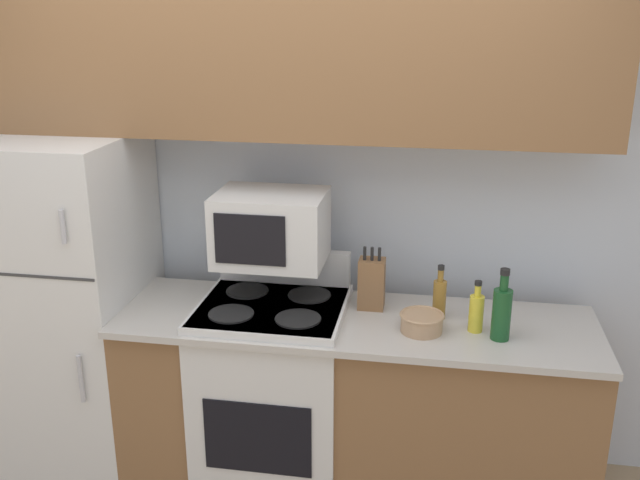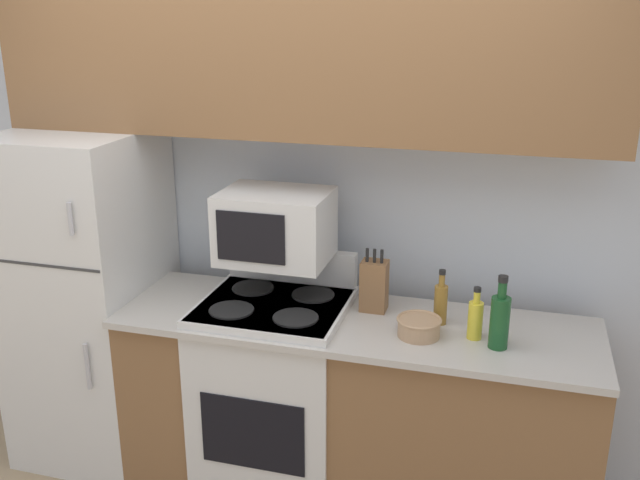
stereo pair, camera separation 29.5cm
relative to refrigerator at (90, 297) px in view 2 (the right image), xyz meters
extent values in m
cube|color=silver|center=(1.02, 0.38, 0.46)|extent=(8.00, 0.05, 2.55)
cube|color=brown|center=(1.34, -0.05, -0.38)|extent=(2.05, 0.58, 0.86)
cube|color=#BCB7AD|center=(1.34, -0.07, 0.06)|extent=(2.05, 0.62, 0.03)
cube|color=silver|center=(0.00, 0.00, 0.00)|extent=(0.63, 0.69, 1.62)
cube|color=#383838|center=(0.00, -0.34, 0.29)|extent=(0.61, 0.01, 0.01)
cylinder|color=#B7B7BC|center=(0.20, -0.36, 0.52)|extent=(0.02, 0.02, 0.14)
cylinder|color=#B7B7BC|center=(0.20, -0.36, -0.16)|extent=(0.02, 0.02, 0.22)
cube|color=brown|center=(1.02, 0.18, 1.15)|extent=(2.68, 0.36, 0.68)
cube|color=silver|center=(0.97, -0.07, -0.35)|extent=(0.64, 0.58, 0.92)
cube|color=black|center=(0.97, -0.36, -0.37)|extent=(0.46, 0.01, 0.33)
cube|color=#2D2D2D|center=(0.97, -0.07, 0.11)|extent=(0.61, 0.56, 0.01)
cube|color=silver|center=(0.97, 0.21, 0.19)|extent=(0.61, 0.06, 0.16)
cylinder|color=black|center=(0.83, -0.20, 0.12)|extent=(0.19, 0.19, 0.01)
cylinder|color=black|center=(1.12, -0.20, 0.12)|extent=(0.19, 0.19, 0.01)
cylinder|color=black|center=(0.83, 0.06, 0.12)|extent=(0.19, 0.19, 0.01)
cylinder|color=black|center=(1.12, 0.06, 0.12)|extent=(0.19, 0.19, 0.01)
cube|color=silver|center=(0.96, 0.04, 0.43)|extent=(0.47, 0.36, 0.31)
cube|color=black|center=(0.91, -0.14, 0.43)|extent=(0.30, 0.01, 0.22)
cube|color=brown|center=(1.40, 0.06, 0.19)|extent=(0.11, 0.10, 0.23)
cylinder|color=black|center=(1.37, 0.05, 0.33)|extent=(0.01, 0.01, 0.06)
cylinder|color=black|center=(1.40, 0.05, 0.33)|extent=(0.01, 0.01, 0.06)
cylinder|color=black|center=(1.43, 0.05, 0.33)|extent=(0.01, 0.01, 0.06)
cylinder|color=tan|center=(1.63, -0.15, 0.11)|extent=(0.17, 0.17, 0.07)
torus|color=tan|center=(1.63, -0.15, 0.15)|extent=(0.18, 0.18, 0.01)
cylinder|color=gold|center=(1.84, -0.11, 0.16)|extent=(0.06, 0.06, 0.15)
cylinder|color=gold|center=(1.84, -0.11, 0.26)|extent=(0.03, 0.03, 0.05)
cylinder|color=black|center=(1.84, -0.11, 0.29)|extent=(0.03, 0.03, 0.02)
cylinder|color=olive|center=(1.69, 0.00, 0.16)|extent=(0.06, 0.06, 0.17)
cylinder|color=olive|center=(1.69, 0.00, 0.27)|extent=(0.03, 0.03, 0.05)
cylinder|color=black|center=(1.69, 0.00, 0.31)|extent=(0.03, 0.03, 0.02)
cylinder|color=#194C23|center=(1.94, -0.16, 0.18)|extent=(0.08, 0.08, 0.21)
cylinder|color=#194C23|center=(1.94, -0.16, 0.32)|extent=(0.03, 0.03, 0.07)
cylinder|color=black|center=(1.94, -0.16, 0.37)|extent=(0.04, 0.04, 0.02)
camera|label=1|loc=(1.67, -2.84, 1.37)|focal=40.00mm
camera|label=2|loc=(1.96, -2.77, 1.37)|focal=40.00mm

